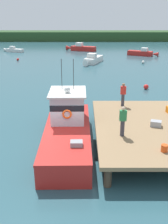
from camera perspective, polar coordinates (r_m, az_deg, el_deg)
The scene contains 15 objects.
ground_plane at distance 15.97m, azimuth -4.32°, elevation -6.78°, with size 200.00×200.00×0.00m, color #2D5660.
dock at distance 15.89m, azimuth 13.14°, elevation -3.16°, with size 6.00×9.00×1.20m.
main_fishing_boat at distance 15.69m, azimuth -3.67°, elevation -3.19°, with size 2.65×9.82×4.80m.
crate_stack_near_edge at distance 15.76m, azimuth 14.96°, elevation -2.38°, with size 0.60×0.44×0.33m, color #9E9EA3.
bait_bucket at distance 13.10m, azimuth 16.67°, elevation -7.40°, with size 0.32×0.32×0.34m, color #E04C19.
deckhand_by_the_boat at distance 13.94m, azimuth 8.12°, elevation -1.82°, with size 0.36×0.22×1.63m.
deckhand_further_back at distance 18.47m, azimuth 8.18°, elevation 3.82°, with size 0.36×0.22×1.63m.
moored_boat_off_the_point at distance 55.18m, azimuth -15.01°, elevation 12.69°, with size 4.23×2.39×1.08m.
moored_boat_near_channel at distance 41.46m, azimuth 1.70°, elevation 11.15°, with size 3.32×5.92×1.50m.
moored_boat_mid_harbor at distance 55.17m, azimuth -0.78°, elevation 13.55°, with size 6.22×3.31×1.57m.
moored_boat_far_left at distance 49.93m, azimuth 12.14°, elevation 12.28°, with size 5.36×3.38×1.38m.
mooring_buoy_channel_marker at distance 41.86m, azimuth 12.35°, elevation 10.39°, with size 0.47×0.47×0.47m, color silver.
mooring_buoy_spare_mooring at distance 27.70m, azimuth 12.96°, elevation 5.29°, with size 0.51×0.51×0.51m, color red.
mooring_buoy_outer at distance 44.95m, azimuth -14.19°, elevation 10.87°, with size 0.39×0.39×0.39m, color red.
far_shoreline at distance 76.39m, azimuth -1.10°, elevation 16.01°, with size 120.00×8.00×2.40m, color #284723.
Camera 1 is at (1.15, -14.14, 7.33)m, focal length 42.70 mm.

